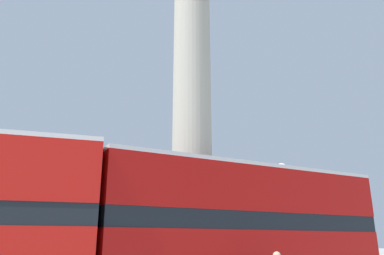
# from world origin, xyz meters

# --- Properties ---
(monument_column) EXTENTS (5.58, 5.58, 18.85)m
(monument_column) POSITION_xyz_m (0.00, 0.00, 6.07)
(monument_column) COLOR #A39E8E
(monument_column) RESTS_ON ground_plane
(bus_a) EXTENTS (10.35, 3.53, 4.36)m
(bus_a) POSITION_xyz_m (0.32, -3.72, 2.40)
(bus_a) COLOR #A80F0C
(bus_a) RESTS_ON ground_plane
(street_lamp) EXTENTS (0.52, 0.52, 5.18)m
(street_lamp) POSITION_xyz_m (3.51, -1.67, 3.36)
(street_lamp) COLOR black
(street_lamp) RESTS_ON ground_plane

